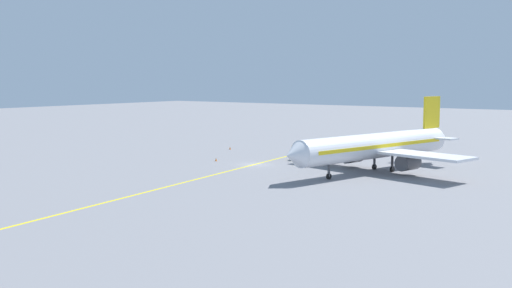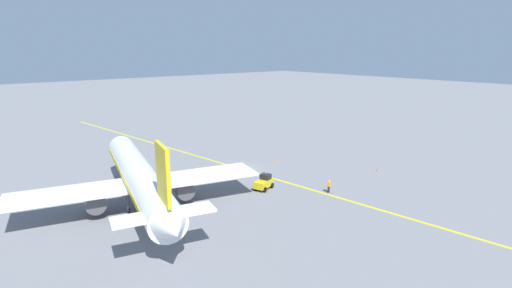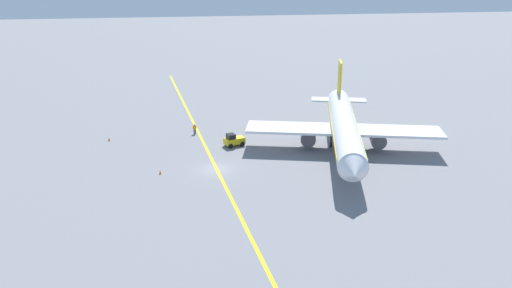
{
  "view_description": "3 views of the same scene",
  "coord_description": "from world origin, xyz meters",
  "views": [
    {
      "loc": [
        -53.5,
        75.63,
        13.26
      ],
      "look_at": [
        -2.73,
        3.49,
        3.7
      ],
      "focal_mm": 42.0,
      "sensor_mm": 36.0,
      "label": 1
    },
    {
      "loc": [
        -36.55,
        -46.85,
        18.37
      ],
      "look_at": [
        0.42,
        -2.56,
        4.52
      ],
      "focal_mm": 28.0,
      "sensor_mm": 36.0,
      "label": 2
    },
    {
      "loc": [
        4.24,
        61.03,
        25.82
      ],
      "look_at": [
        -4.73,
        3.48,
        4.57
      ],
      "focal_mm": 35.0,
      "sensor_mm": 36.0,
      "label": 3
    }
  ],
  "objects": [
    {
      "name": "traffic_cone_mid_apron",
      "position": [
        7.36,
        0.46,
        0.28
      ],
      "size": [
        0.32,
        0.32,
        0.55
      ],
      "primitive_type": "cone",
      "color": "orange",
      "rests_on": "ground"
    },
    {
      "name": "airplane_at_gate",
      "position": [
        -18.63,
        -4.05,
        3.71
      ],
      "size": [
        28.41,
        35.09,
        10.6
      ],
      "color": "white",
      "rests_on": "ground"
    },
    {
      "name": "apron_yellow_centreline",
      "position": [
        0.0,
        0.0,
        0.0
      ],
      "size": [
        13.3,
        119.35,
        0.01
      ],
      "primitive_type": "cube",
      "rotation": [
        0.0,
        0.0,
        0.11
      ],
      "color": "yellow",
      "rests_on": "ground"
    },
    {
      "name": "ground_plane",
      "position": [
        0.0,
        0.0,
        0.0
      ],
      "size": [
        400.0,
        400.0,
        0.0
      ],
      "primitive_type": "plane",
      "color": "slate"
    },
    {
      "name": "ground_crew_worker",
      "position": [
        2.29,
        -15.14,
        0.91
      ],
      "size": [
        0.58,
        0.24,
        1.68
      ],
      "color": "#23232D",
      "rests_on": "ground"
    },
    {
      "name": "traffic_cone_near_nose",
      "position": [
        15.46,
        -13.77,
        0.28
      ],
      "size": [
        0.32,
        0.32,
        0.55
      ],
      "primitive_type": "cone",
      "color": "orange",
      "rests_on": "ground"
    },
    {
      "name": "baggage_tug_white",
      "position": [
        -3.26,
        -8.62,
        0.9
      ],
      "size": [
        3.33,
        2.52,
        2.11
      ],
      "color": "gold",
      "rests_on": "ground"
    }
  ]
}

